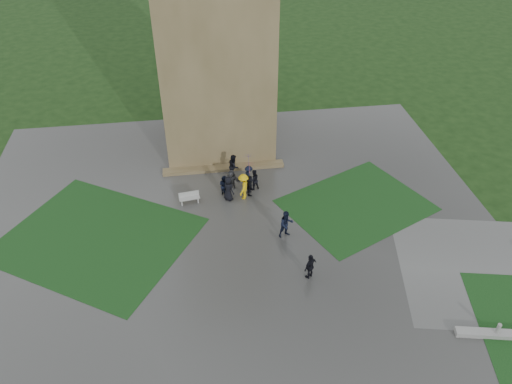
{
  "coord_description": "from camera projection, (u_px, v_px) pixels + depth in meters",
  "views": [
    {
      "loc": [
        -1.9,
        -20.32,
        20.87
      ],
      "look_at": [
        1.77,
        5.85,
        1.2
      ],
      "focal_mm": 35.0,
      "sensor_mm": 36.0,
      "label": 1
    }
  ],
  "objects": [
    {
      "name": "tower",
      "position": [
        213.0,
        30.0,
        35.35
      ],
      "size": [
        8.0,
        8.0,
        18.0
      ],
      "primitive_type": "cube",
      "color": "brown",
      "rests_on": "ground"
    },
    {
      "name": "pedestrian_near",
      "position": [
        310.0,
        266.0,
        27.92
      ],
      "size": [
        1.11,
        1.04,
        1.67
      ],
      "primitive_type": "imported",
      "rotation": [
        0.0,
        0.0,
        3.81
      ],
      "color": "black",
      "rests_on": "plaza"
    },
    {
      "name": "lawn_inset_left",
      "position": [
        97.0,
        238.0,
        31.03
      ],
      "size": [
        14.1,
        13.46,
        0.01
      ],
      "primitive_type": "cube",
      "rotation": [
        0.0,
        0.0,
        -0.56
      ],
      "color": "#133714",
      "rests_on": "plaza"
    },
    {
      "name": "plaza",
      "position": [
        236.0,
        247.0,
        30.39
      ],
      "size": [
        34.0,
        34.0,
        0.02
      ],
      "primitive_type": "cube",
      "color": "#363634",
      "rests_on": "ground"
    },
    {
      "name": "lawn_inset_right",
      "position": [
        356.0,
        205.0,
        33.72
      ],
      "size": [
        11.12,
        10.15,
        0.01
      ],
      "primitive_type": "cube",
      "rotation": [
        0.0,
        0.0,
        0.44
      ],
      "color": "#133714",
      "rests_on": "plaza"
    },
    {
      "name": "ground",
      "position": [
        240.0,
        271.0,
        28.81
      ],
      "size": [
        120.0,
        120.0,
        0.0
      ],
      "primitive_type": "plane",
      "color": "black"
    },
    {
      "name": "visitor_cluster",
      "position": [
        240.0,
        178.0,
        34.33
      ],
      "size": [
        2.93,
        3.78,
        2.6
      ],
      "color": "black",
      "rests_on": "plaza"
    },
    {
      "name": "tower_plinth",
      "position": [
        224.0,
        168.0,
        37.15
      ],
      "size": [
        9.0,
        0.8,
        0.22
      ],
      "primitive_type": "cube",
      "color": "brown",
      "rests_on": "plaza"
    },
    {
      "name": "pedestrian_mid",
      "position": [
        286.0,
        224.0,
        30.68
      ],
      "size": [
        1.02,
        0.75,
        1.88
      ],
      "primitive_type": "imported",
      "rotation": [
        0.0,
        0.0,
        0.27
      ],
      "color": "black",
      "rests_on": "plaza"
    },
    {
      "name": "bench",
      "position": [
        189.0,
        198.0,
        33.71
      ],
      "size": [
        1.43,
        0.62,
        0.8
      ],
      "rotation": [
        0.0,
        0.0,
        0.14
      ],
      "color": "#A7A6A2",
      "rests_on": "plaza"
    }
  ]
}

